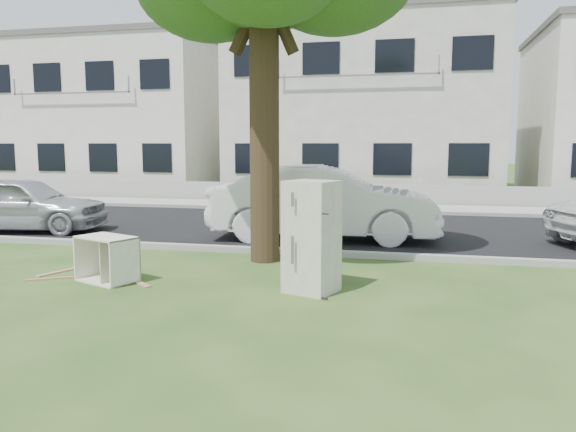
% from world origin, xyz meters
% --- Properties ---
extents(ground, '(120.00, 120.00, 0.00)m').
position_xyz_m(ground, '(0.00, 0.00, 0.00)').
color(ground, '#274518').
extents(road, '(120.00, 7.00, 0.01)m').
position_xyz_m(road, '(0.00, 6.00, 0.01)').
color(road, black).
rests_on(road, ground).
extents(kerb_near, '(120.00, 0.18, 0.12)m').
position_xyz_m(kerb_near, '(0.00, 2.45, 0.00)').
color(kerb_near, gray).
rests_on(kerb_near, ground).
extents(kerb_far, '(120.00, 0.18, 0.12)m').
position_xyz_m(kerb_far, '(0.00, 9.55, 0.00)').
color(kerb_far, gray).
rests_on(kerb_far, ground).
extents(sidewalk, '(120.00, 2.80, 0.01)m').
position_xyz_m(sidewalk, '(0.00, 11.00, 0.01)').
color(sidewalk, gray).
rests_on(sidewalk, ground).
extents(low_wall, '(120.00, 0.15, 0.70)m').
position_xyz_m(low_wall, '(0.00, 12.60, 0.35)').
color(low_wall, gray).
rests_on(low_wall, ground).
extents(townhouse_left, '(10.20, 8.16, 7.04)m').
position_xyz_m(townhouse_left, '(-12.00, 17.50, 3.52)').
color(townhouse_left, silver).
rests_on(townhouse_left, ground).
extents(townhouse_center, '(11.22, 8.16, 7.44)m').
position_xyz_m(townhouse_center, '(0.00, 17.50, 3.72)').
color(townhouse_center, silver).
rests_on(townhouse_center, ground).
extents(fridge, '(0.84, 0.82, 1.63)m').
position_xyz_m(fridge, '(0.85, -0.18, 0.82)').
color(fridge, silver).
rests_on(fridge, ground).
extents(cabinet, '(1.07, 0.88, 0.72)m').
position_xyz_m(cabinet, '(-2.40, -0.31, 0.36)').
color(cabinet, beige).
rests_on(cabinet, ground).
extents(plank_a, '(0.90, 0.61, 0.02)m').
position_xyz_m(plank_a, '(-3.27, -0.31, 0.01)').
color(plank_a, '#9A684A').
rests_on(plank_a, ground).
extents(plank_b, '(0.83, 0.69, 0.02)m').
position_xyz_m(plank_b, '(-1.97, -0.23, 0.01)').
color(plank_b, '#A27D54').
rests_on(plank_b, ground).
extents(plank_c, '(0.37, 0.82, 0.02)m').
position_xyz_m(plank_c, '(-3.53, 0.08, 0.01)').
color(plank_c, '#A77B5C').
rests_on(plank_c, ground).
extents(car_center, '(5.21, 2.14, 1.68)m').
position_xyz_m(car_center, '(0.29, 4.37, 0.84)').
color(car_center, silver).
rests_on(car_center, ground).
extents(car_left, '(4.27, 2.28, 1.38)m').
position_xyz_m(car_left, '(-7.21, 3.87, 0.69)').
color(car_left, '#A6A8AD').
rests_on(car_left, ground).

